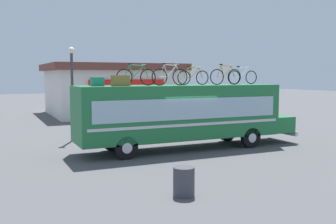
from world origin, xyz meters
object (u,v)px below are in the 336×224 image
trash_bin (184,181)px  street_lamp (72,84)px  rooftop_bicycle_1 (136,76)px  luggage_bag_2 (121,81)px  rooftop_bicycle_3 (193,77)px  bus (184,112)px  rooftop_bicycle_2 (170,76)px  rooftop_bicycle_5 (243,77)px  luggage_bag_1 (97,82)px  rooftop_bicycle_4 (226,76)px

trash_bin → street_lamp: street_lamp is taller
rooftop_bicycle_1 → trash_bin: bearing=-97.6°
luggage_bag_2 → street_lamp: size_ratio=0.14×
street_lamp → rooftop_bicycle_3: bearing=-43.4°
rooftop_bicycle_3 → bus: bearing=-171.3°
rooftop_bicycle_2 → rooftop_bicycle_5: bearing=9.2°
bus → rooftop_bicycle_2: rooftop_bicycle_2 is taller
luggage_bag_1 → rooftop_bicycle_5: (7.52, 0.36, 0.20)m
luggage_bag_2 → trash_bin: (-0.07, -5.93, -2.77)m
rooftop_bicycle_3 → trash_bin: bearing=-120.3°
rooftop_bicycle_4 → trash_bin: (-5.23, -5.94, -2.95)m
rooftop_bicycle_4 → bus: bearing=171.2°
rooftop_bicycle_2 → rooftop_bicycle_4: bearing=0.5°
rooftop_bicycle_5 → trash_bin: (-6.69, -6.62, -2.92)m
luggage_bag_1 → rooftop_bicycle_2: 3.18m
luggage_bag_2 → rooftop_bicycle_5: rooftop_bicycle_5 is taller
rooftop_bicycle_2 → bus: bearing=21.4°
rooftop_bicycle_3 → trash_bin: size_ratio=1.98×
trash_bin → street_lamp: bearing=95.2°
luggage_bag_1 → street_lamp: size_ratio=0.10×
bus → rooftop_bicycle_1: bearing=-175.4°
luggage_bag_2 → rooftop_bicycle_5: size_ratio=0.40×
luggage_bag_2 → rooftop_bicycle_3: bearing=6.3°
rooftop_bicycle_2 → street_lamp: 5.90m
luggage_bag_1 → rooftop_bicycle_2: bearing=-6.3°
bus → luggage_bag_2: luggage_bag_2 is taller
rooftop_bicycle_1 → rooftop_bicycle_2: (1.51, -0.15, 0.01)m
luggage_bag_1 → rooftop_bicycle_5: bearing=2.8°
luggage_bag_2 → trash_bin: luggage_bag_2 is taller
rooftop_bicycle_5 → trash_bin: 9.86m
rooftop_bicycle_2 → rooftop_bicycle_3: size_ratio=1.06×
rooftop_bicycle_2 → trash_bin: 7.00m
rooftop_bicycle_1 → rooftop_bicycle_4: size_ratio=1.05×
bus → rooftop_bicycle_4: (2.04, -0.32, 1.66)m
rooftop_bicycle_2 → rooftop_bicycle_5: rooftop_bicycle_2 is taller
bus → rooftop_bicycle_1: 2.90m
rooftop_bicycle_4 → rooftop_bicycle_1: bearing=178.4°
rooftop_bicycle_3 → rooftop_bicycle_5: 3.00m
rooftop_bicycle_3 → rooftop_bicycle_5: (2.99, 0.29, 0.01)m
luggage_bag_1 → rooftop_bicycle_2: size_ratio=0.28×
bus → street_lamp: size_ratio=2.23×
rooftop_bicycle_2 → rooftop_bicycle_4: (2.91, 0.02, -0.00)m
rooftop_bicycle_5 → rooftop_bicycle_3: bearing=-174.5°
rooftop_bicycle_3 → rooftop_bicycle_4: bearing=-14.6°
luggage_bag_1 → rooftop_bicycle_3: size_ratio=0.30×
luggage_bag_2 → rooftop_bicycle_5: bearing=6.0°
bus → rooftop_bicycle_1: rooftop_bicycle_1 is taller
rooftop_bicycle_3 → rooftop_bicycle_2: bearing=-163.2°
street_lamp → luggage_bag_1: bearing=-88.0°
luggage_bag_1 → trash_bin: luggage_bag_1 is taller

